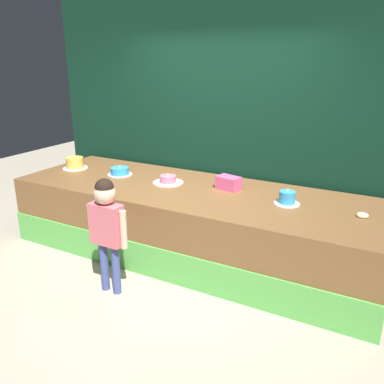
# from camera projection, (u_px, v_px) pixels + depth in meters

# --- Properties ---
(ground_plane) EXTENTS (12.00, 12.00, 0.00)m
(ground_plane) POSITION_uv_depth(u_px,v_px,m) (160.00, 279.00, 4.17)
(ground_plane) COLOR #ADA38E
(stage_platform) EXTENTS (4.17, 1.39, 0.78)m
(stage_platform) POSITION_uv_depth(u_px,v_px,m) (192.00, 222.00, 4.61)
(stage_platform) COLOR brown
(stage_platform) RESTS_ON ground_plane
(curtain_backdrop) EXTENTS (4.91, 0.08, 3.05)m
(curtain_backdrop) POSITION_uv_depth(u_px,v_px,m) (223.00, 114.00, 4.90)
(curtain_backdrop) COLOR black
(curtain_backdrop) RESTS_ON ground_plane
(child_figure) EXTENTS (0.44, 0.20, 1.15)m
(child_figure) POSITION_uv_depth(u_px,v_px,m) (107.00, 221.00, 3.73)
(child_figure) COLOR #3F4C8C
(child_figure) RESTS_ON ground_plane
(pink_box) EXTENTS (0.29, 0.22, 0.14)m
(pink_box) POSITION_uv_depth(u_px,v_px,m) (228.00, 183.00, 4.47)
(pink_box) COLOR #E1558C
(pink_box) RESTS_ON stage_platform
(donut) EXTENTS (0.11, 0.11, 0.03)m
(donut) POSITION_uv_depth(u_px,v_px,m) (362.00, 215.00, 3.70)
(donut) COLOR beige
(donut) RESTS_ON stage_platform
(cake_far_left) EXTENTS (0.33, 0.33, 0.19)m
(cake_far_left) POSITION_uv_depth(u_px,v_px,m) (75.00, 163.00, 5.29)
(cake_far_left) COLOR silver
(cake_far_left) RESTS_ON stage_platform
(cake_center_left) EXTENTS (0.31, 0.31, 0.13)m
(cake_center_left) POSITION_uv_depth(u_px,v_px,m) (120.00, 172.00, 5.01)
(cake_center_left) COLOR silver
(cake_center_left) RESTS_ON stage_platform
(cake_center_right) EXTENTS (0.36, 0.36, 0.13)m
(cake_center_right) POSITION_uv_depth(u_px,v_px,m) (168.00, 180.00, 4.69)
(cake_center_right) COLOR silver
(cake_center_right) RESTS_ON stage_platform
(cake_far_right) EXTENTS (0.26, 0.26, 0.17)m
(cake_far_right) POSITION_uv_depth(u_px,v_px,m) (287.00, 198.00, 4.01)
(cake_far_right) COLOR white
(cake_far_right) RESTS_ON stage_platform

